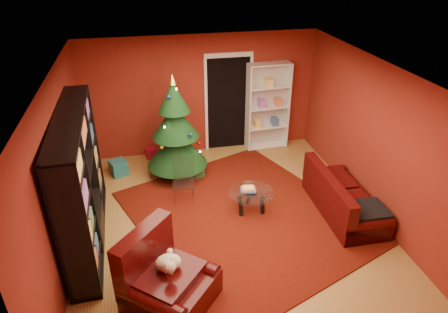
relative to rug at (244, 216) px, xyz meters
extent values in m
cube|color=olive|center=(-0.28, -0.07, -0.04)|extent=(5.00, 5.50, 0.05)
cube|color=silver|center=(-0.28, -0.07, 2.61)|extent=(5.00, 5.50, 0.05)
cube|color=maroon|center=(-0.28, 2.71, 1.29)|extent=(5.00, 0.05, 2.60)
cube|color=maroon|center=(-2.80, -0.07, 1.29)|extent=(0.05, 5.50, 2.60)
cube|color=maroon|center=(2.25, -0.07, 1.29)|extent=(0.05, 5.50, 2.60)
cube|color=#541207|center=(0.00, 0.00, 0.00)|extent=(4.55, 4.86, 0.02)
cube|color=#1C6569|center=(-2.14, 1.93, 0.14)|extent=(0.40, 0.40, 0.31)
cube|color=#215A25|center=(-0.59, 1.49, 0.10)|extent=(0.30, 0.30, 0.23)
cube|color=maroon|center=(-1.46, 2.52, 0.10)|extent=(0.26, 0.26, 0.22)
camera|label=1|loc=(-1.51, -5.41, 4.24)|focal=32.00mm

